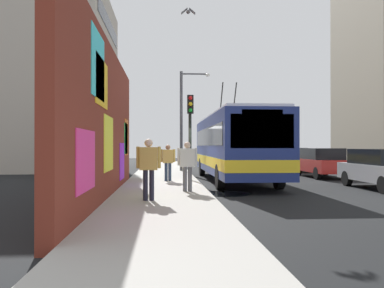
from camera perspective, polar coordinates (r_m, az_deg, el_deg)
name	(u,v)px	position (r m, az deg, el deg)	size (l,w,h in m)	color
ground_plane	(200,186)	(17.43, 1.12, -5.88)	(80.00, 80.00, 0.00)	black
sidewalk_slab	(163,184)	(17.35, -4.17, -5.65)	(48.00, 3.20, 0.15)	#9E9B93
graffiti_wall	(106,123)	(13.03, -11.95, 2.92)	(13.21, 0.32, 4.86)	maroon
building_far_left	(61,83)	(32.02, -17.95, 8.22)	(11.89, 7.04, 12.85)	#B2A899
city_bus	(233,145)	(19.61, 5.84, -0.08)	(11.59, 2.62, 4.95)	navy
parked_car_silver	(382,168)	(17.53, 25.23, -3.09)	(4.44, 1.75, 1.58)	#B7B7BC
parked_car_red	(321,162)	(23.10, 17.74, -2.42)	(4.50, 1.83, 1.58)	#B21E19
parked_car_champagne	(290,159)	(28.30, 13.60, -2.03)	(4.12, 1.87, 1.58)	#C6B793
pedestrian_midblock	(168,160)	(18.00, -3.40, -2.23)	(0.22, 0.65, 1.61)	#2D3F59
pedestrian_at_curb	(187,162)	(13.84, -0.65, -2.57)	(0.23, 0.68, 1.69)	#595960
pedestrian_near_wall	(149,164)	(11.58, -6.13, -2.80)	(0.23, 0.70, 1.75)	#1E1E2D
traffic_light	(190,122)	(18.41, -0.26, 3.07)	(0.49, 0.28, 3.88)	#2D382D
street_lamp	(185,113)	(25.62, -1.02, 4.38)	(0.44, 1.90, 6.27)	#4C4C51
curbside_puddle	(224,194)	(14.54, 4.56, -6.98)	(1.93, 1.93, 0.00)	black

